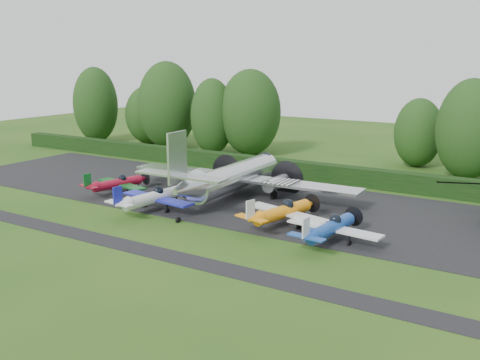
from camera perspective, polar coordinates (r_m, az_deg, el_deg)
The scene contains 16 objects.
ground at distance 44.12m, azimuth -5.98°, elevation -4.89°, with size 160.00×160.00×0.00m, color #234F16.
apron at distance 52.08m, azimuth 0.68°, elevation -2.04°, with size 70.00×18.00×0.01m, color black.
taxiway_verge at distance 39.78m, azimuth -11.25°, elevation -7.08°, with size 70.00×2.00×0.00m, color black.
hedgerow at distance 61.53m, azimuth 5.91°, elevation 0.22°, with size 90.00×1.60×2.00m, color black.
transport_plane at distance 51.81m, azimuth -0.75°, elevation 0.39°, with size 24.65×18.90×7.90m.
light_plane_red at distance 55.28m, azimuth -12.92°, elevation -0.33°, with size 6.82×7.17×2.62m.
light_plane_white at distance 48.31m, azimuth -9.26°, elevation -1.85°, with size 7.93×8.34×3.05m.
light_plane_orange at distance 43.56m, azimuth 4.58°, elevation -3.39°, with size 7.73×8.12×2.97m.
light_plane_blue at distance 40.14m, azimuth 9.68°, elevation -5.03°, with size 7.45×7.83×2.86m.
tree_0 at distance 75.89m, azimuth -2.98°, elevation 6.77°, with size 6.17×6.17×10.73m.
tree_2 at distance 75.06m, azimuth 1.10°, elevation 7.21°, with size 8.57×8.57×12.00m.
tree_3 at distance 70.53m, azimuth 18.49°, elevation 4.79°, with size 5.93×5.93×8.62m.
tree_4 at distance 90.12m, azimuth -15.15°, elevation 7.74°, with size 7.08×7.08×12.08m.
tree_5 at distance 86.78m, azimuth -9.73°, elevation 6.87°, with size 7.34×7.34×9.21m.
tree_6 at distance 81.31m, azimuth -7.78°, elevation 7.89°, with size 8.72×8.72×13.02m.
tree_8 at distance 64.98m, azimuth 23.31°, elevation 4.97°, with size 7.30×7.30×11.32m.
Camera 1 is at (25.64, -33.30, 13.42)m, focal length 40.00 mm.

